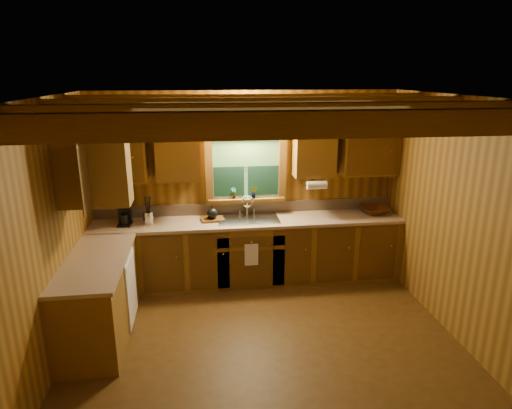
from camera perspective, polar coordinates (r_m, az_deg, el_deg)
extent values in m
plane|color=#4C3212|center=(4.97, 1.26, -17.84)|extent=(4.20, 4.20, 0.00)
plane|color=brown|center=(4.10, 1.50, 13.69)|extent=(4.20, 4.20, 0.00)
plane|color=brown|center=(6.16, -1.33, 2.46)|extent=(4.20, 0.00, 4.20)
plane|color=brown|center=(2.70, 7.84, -17.60)|extent=(4.20, 0.00, 4.20)
plane|color=brown|center=(4.56, -25.81, -4.45)|extent=(0.00, 3.80, 3.80)
plane|color=brown|center=(5.11, 25.35, -2.21)|extent=(0.00, 3.80, 3.80)
cube|color=brown|center=(2.93, 5.17, 10.29)|extent=(4.20, 0.14, 0.18)
cube|color=brown|center=(3.71, 2.46, 11.67)|extent=(4.20, 0.14, 0.18)
cube|color=brown|center=(4.50, 0.68, 12.56)|extent=(4.20, 0.14, 0.18)
cube|color=brown|center=(5.29, -0.58, 13.17)|extent=(4.20, 0.14, 0.18)
cube|color=brown|center=(6.15, -0.96, -6.13)|extent=(4.20, 0.62, 0.86)
cube|color=brown|center=(5.24, -19.72, -11.44)|extent=(0.62, 1.60, 0.86)
cube|color=tan|center=(5.99, -0.98, -2.16)|extent=(4.20, 0.66, 0.04)
cube|color=tan|center=(5.05, -20.11, -6.91)|extent=(0.64, 1.60, 0.04)
cube|color=tan|center=(6.24, -1.30, -0.42)|extent=(4.20, 0.02, 0.16)
cube|color=white|center=(5.35, -15.89, -10.44)|extent=(0.02, 0.60, 0.80)
cube|color=brown|center=(5.95, -17.79, 6.47)|extent=(0.78, 0.34, 0.78)
cube|color=brown|center=(5.86, -10.23, 6.86)|extent=(0.55, 0.34, 0.78)
cube|color=brown|center=(6.06, 7.57, 7.29)|extent=(0.55, 0.34, 0.78)
cube|color=brown|center=(6.30, 14.49, 7.27)|extent=(0.78, 0.34, 0.78)
cube|color=brown|center=(4.99, -22.41, 4.17)|extent=(0.34, 1.10, 0.78)
cube|color=brown|center=(5.99, -1.33, 8.87)|extent=(1.12, 0.08, 0.10)
cube|color=brown|center=(6.18, -1.28, 0.57)|extent=(1.12, 0.08, 0.10)
cube|color=brown|center=(6.04, -6.14, 4.50)|extent=(0.10, 0.08, 0.80)
cube|color=brown|center=(6.14, 3.45, 4.78)|extent=(0.10, 0.08, 0.80)
cube|color=#447732|center=(6.10, -1.34, 4.73)|extent=(0.92, 0.01, 0.80)
cube|color=#113127|center=(6.10, -3.54, 2.99)|extent=(0.42, 0.02, 0.42)
cube|color=#113127|center=(6.15, 0.92, 3.13)|extent=(0.42, 0.02, 0.42)
cylinder|color=black|center=(6.07, -1.32, 4.86)|extent=(0.92, 0.01, 0.01)
cube|color=brown|center=(6.13, -1.24, 0.65)|extent=(1.06, 0.14, 0.04)
cylinder|color=black|center=(5.97, -1.35, 11.06)|extent=(0.08, 0.03, 0.08)
cylinder|color=black|center=(5.90, -2.27, 10.99)|extent=(0.09, 0.17, 0.08)
cylinder|color=black|center=(5.92, -0.30, 11.02)|extent=(0.09, 0.17, 0.08)
sphere|color=#FFE0A5|center=(5.84, -2.80, 10.23)|extent=(0.13, 0.13, 0.13)
sphere|color=#FFE0A5|center=(5.87, 0.36, 10.29)|extent=(0.13, 0.13, 0.13)
cylinder|color=white|center=(5.96, 7.89, 2.51)|extent=(0.27, 0.11, 0.11)
cube|color=white|center=(5.82, -0.60, -6.54)|extent=(0.18, 0.01, 0.30)
cube|color=silver|center=(5.99, -1.00, -1.90)|extent=(0.82, 0.48, 0.02)
cube|color=#262628|center=(5.99, -2.80, -2.56)|extent=(0.34, 0.40, 0.14)
cube|color=#262628|center=(6.03, 0.80, -2.41)|extent=(0.34, 0.40, 0.14)
cylinder|color=silver|center=(6.13, -1.19, -0.44)|extent=(0.04, 0.04, 0.22)
torus|color=silver|center=(6.04, -1.13, 0.39)|extent=(0.16, 0.02, 0.16)
cube|color=black|center=(6.02, -16.63, -2.45)|extent=(0.17, 0.20, 0.03)
cube|color=black|center=(6.03, -16.65, -0.97)|extent=(0.17, 0.07, 0.28)
cube|color=black|center=(5.92, -16.87, -0.11)|extent=(0.17, 0.18, 0.04)
cylinder|color=black|center=(5.97, -16.73, -1.83)|extent=(0.10, 0.10, 0.12)
cylinder|color=silver|center=(5.96, -13.81, -1.69)|extent=(0.13, 0.13, 0.17)
cylinder|color=black|center=(5.90, -14.11, -0.14)|extent=(0.03, 0.04, 0.25)
cylinder|color=black|center=(5.91, -13.92, -0.10)|extent=(0.01, 0.01, 0.25)
cylinder|color=black|center=(5.92, -13.74, -0.06)|extent=(0.03, 0.04, 0.25)
cylinder|color=black|center=(5.93, -13.61, -0.03)|extent=(0.05, 0.06, 0.24)
cube|color=#513411|center=(5.98, -5.69, -1.93)|extent=(0.34, 0.26, 0.03)
sphere|color=black|center=(5.95, -5.71, -1.15)|extent=(0.14, 0.14, 0.14)
cylinder|color=black|center=(5.92, -5.73, -0.31)|extent=(0.02, 0.02, 0.04)
imported|color=#48230C|center=(6.45, 15.10, -0.72)|extent=(0.45, 0.45, 0.10)
imported|color=#513411|center=(6.09, -2.91, 1.50)|extent=(0.10, 0.08, 0.16)
imported|color=#513411|center=(6.10, -0.27, 1.56)|extent=(0.10, 0.09, 0.16)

